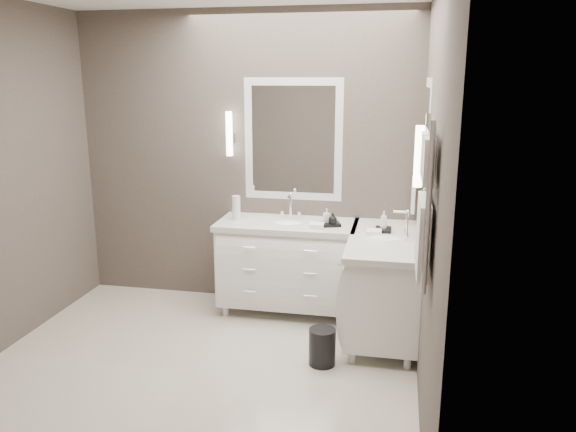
% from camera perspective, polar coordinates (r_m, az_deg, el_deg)
% --- Properties ---
extents(floor, '(3.20, 3.00, 0.01)m').
position_cam_1_polar(floor, '(4.33, -9.47, -15.43)').
color(floor, beige).
rests_on(floor, ground).
extents(wall_back, '(3.20, 0.01, 2.70)m').
position_cam_1_polar(wall_back, '(5.26, -4.31, 5.67)').
color(wall_back, '#4B413C').
rests_on(wall_back, floor).
extents(wall_front, '(3.20, 0.01, 2.70)m').
position_cam_1_polar(wall_front, '(2.56, -22.59, -4.31)').
color(wall_front, '#4B413C').
rests_on(wall_front, floor).
extents(wall_right, '(0.01, 3.00, 2.70)m').
position_cam_1_polar(wall_right, '(3.60, 14.30, 1.41)').
color(wall_right, '#4B413C').
rests_on(wall_right, floor).
extents(vanity_back, '(1.24, 0.59, 0.97)m').
position_cam_1_polar(vanity_back, '(5.09, -0.07, -4.58)').
color(vanity_back, white).
rests_on(vanity_back, floor).
extents(vanity_right, '(0.59, 1.24, 0.97)m').
position_cam_1_polar(vanity_right, '(4.70, 9.73, -6.41)').
color(vanity_right, white).
rests_on(vanity_right, floor).
extents(mirror_back, '(0.90, 0.02, 1.10)m').
position_cam_1_polar(mirror_back, '(5.12, 0.51, 7.74)').
color(mirror_back, white).
rests_on(mirror_back, wall_back).
extents(mirror_right, '(0.02, 0.90, 1.10)m').
position_cam_1_polar(mirror_right, '(4.35, 13.75, 6.24)').
color(mirror_right, white).
rests_on(mirror_right, wall_right).
extents(sconce_back, '(0.06, 0.06, 0.40)m').
position_cam_1_polar(sconce_back, '(5.19, -5.99, 8.22)').
color(sconce_back, white).
rests_on(sconce_back, wall_back).
extents(sconce_right, '(0.06, 0.06, 0.40)m').
position_cam_1_polar(sconce_right, '(3.77, 13.15, 5.79)').
color(sconce_right, white).
rests_on(sconce_right, wall_right).
extents(towel_bar_corner, '(0.03, 0.22, 0.30)m').
position_cam_1_polar(towel_bar_corner, '(4.97, 12.62, 2.15)').
color(towel_bar_corner, white).
rests_on(towel_bar_corner, wall_right).
extents(towel_ladder, '(0.06, 0.58, 0.90)m').
position_cam_1_polar(towel_ladder, '(3.19, 13.70, 0.67)').
color(towel_ladder, white).
rests_on(towel_ladder, wall_right).
extents(waste_bin, '(0.26, 0.26, 0.28)m').
position_cam_1_polar(waste_bin, '(4.32, 3.49, -13.12)').
color(waste_bin, black).
rests_on(waste_bin, floor).
extents(amenity_tray_back, '(0.21, 0.18, 0.03)m').
position_cam_1_polar(amenity_tray_back, '(4.87, 4.25, -0.84)').
color(amenity_tray_back, black).
rests_on(amenity_tray_back, vanity_back).
extents(amenity_tray_right, '(0.13, 0.18, 0.03)m').
position_cam_1_polar(amenity_tray_right, '(4.75, 9.64, -1.40)').
color(amenity_tray_right, black).
rests_on(amenity_tray_right, vanity_right).
extents(water_bottle, '(0.10, 0.10, 0.22)m').
position_cam_1_polar(water_bottle, '(5.08, -5.28, 0.85)').
color(water_bottle, silver).
rests_on(water_bottle, vanity_back).
extents(soap_bottle_a, '(0.07, 0.07, 0.12)m').
position_cam_1_polar(soap_bottle_a, '(4.88, 3.95, 0.05)').
color(soap_bottle_a, white).
rests_on(soap_bottle_a, amenity_tray_back).
extents(soap_bottle_b, '(0.09, 0.09, 0.10)m').
position_cam_1_polar(soap_bottle_b, '(4.82, 4.58, -0.24)').
color(soap_bottle_b, black).
rests_on(soap_bottle_b, amenity_tray_back).
extents(soap_bottle_c, '(0.06, 0.06, 0.15)m').
position_cam_1_polar(soap_bottle_c, '(4.73, 9.69, -0.39)').
color(soap_bottle_c, white).
rests_on(soap_bottle_c, amenity_tray_right).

